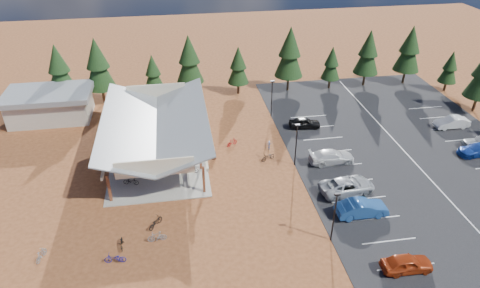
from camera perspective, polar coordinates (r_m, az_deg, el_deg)
ground at (r=45.61m, az=1.87°, el=-4.72°), size 140.00×140.00×0.00m
asphalt_lot at (r=54.02m, az=20.91°, el=-0.74°), size 27.00×44.00×0.04m
concrete_pad at (r=50.87m, az=-10.76°, el=-1.08°), size 10.60×18.60×0.10m
bike_pavilion at (r=49.00m, az=-11.19°, el=2.66°), size 11.65×19.40×4.97m
outbuilding at (r=61.89m, az=-23.98°, el=4.82°), size 11.00×7.00×3.90m
lamp_post_0 at (r=37.46m, az=12.49°, el=-9.06°), size 0.50×0.25×5.14m
lamp_post_1 at (r=46.66m, az=7.52°, el=0.27°), size 0.50×0.25×5.14m
lamp_post_2 at (r=56.91m, az=4.26°, el=6.40°), size 0.50×0.25×5.14m
trash_bin_0 at (r=48.78m, az=-3.55°, el=-1.50°), size 0.60×0.60×0.90m
trash_bin_1 at (r=49.18m, az=-4.41°, el=-1.23°), size 0.60×0.60×0.90m
pine_0 at (r=64.35m, az=-23.02°, el=9.26°), size 3.76×3.76×8.76m
pine_1 at (r=62.76m, az=-18.44°, el=10.08°), size 4.08×4.08×9.50m
pine_2 at (r=62.79m, az=-11.53°, el=9.35°), size 2.85×2.85×6.65m
pine_3 at (r=62.51m, az=-6.79°, el=11.16°), size 3.92×3.92×9.13m
pine_4 at (r=63.09m, az=-0.24°, el=10.44°), size 3.11×3.11×7.24m
pine_5 at (r=64.07m, az=6.65°, el=12.05°), size 4.20×4.20×9.79m
pine_6 at (r=66.61m, az=12.12°, el=10.51°), size 2.82×2.82×6.56m
pine_7 at (r=68.42m, az=16.73°, el=11.64°), size 3.76×3.76×8.76m
pine_8 at (r=71.13m, az=21.68°, el=11.72°), size 3.95×3.95×9.20m
pine_13 at (r=71.32m, az=26.22°, el=9.19°), size 2.68×2.68×6.24m
bike_0 at (r=45.84m, az=-14.34°, el=-4.81°), size 1.71×0.94×0.85m
bike_1 at (r=49.22m, az=-14.67°, el=-2.09°), size 1.60×0.67×0.93m
bike_2 at (r=52.92m, az=-14.20°, el=0.41°), size 1.60×0.75×0.81m
bike_3 at (r=57.32m, az=-11.67°, el=3.39°), size 1.84×0.90×1.07m
bike_4 at (r=46.43m, az=-6.60°, el=-3.40°), size 1.72×0.74×0.88m
bike_5 at (r=47.78m, az=-7.31°, el=-2.35°), size 1.50×0.45×0.89m
bike_6 at (r=53.64m, az=-8.43°, el=1.57°), size 1.74×0.92×0.87m
bike_7 at (r=56.72m, az=-8.83°, el=3.29°), size 1.60×0.74×0.93m
bike_8 at (r=39.03m, az=-15.49°, el=-12.60°), size 0.70×1.68×0.86m
bike_9 at (r=40.22m, az=-25.01°, el=-13.23°), size 0.90×1.62×0.94m
bike_10 at (r=37.79m, az=-16.32°, el=-14.44°), size 1.83×0.77×0.94m
bike_12 at (r=40.29m, az=-11.19°, el=-10.20°), size 1.59×1.82×0.95m
bike_13 at (r=38.81m, az=-11.00°, el=-12.03°), size 1.71×0.58×1.01m
bike_14 at (r=50.87m, az=3.92°, el=-0.03°), size 0.95×1.75×0.87m
bike_15 at (r=51.09m, az=-1.08°, el=0.23°), size 1.57×1.21×0.94m
bike_16 at (r=48.48m, az=3.78°, el=-1.72°), size 1.84×1.30×0.92m
car_0 at (r=38.06m, az=21.36°, el=-14.59°), size 4.21×1.76×1.42m
car_1 at (r=42.05m, az=15.93°, el=-8.24°), size 4.93×1.75×1.62m
car_2 at (r=44.59m, az=14.09°, el=-5.43°), size 5.96×3.33×1.58m
car_3 at (r=48.88m, az=12.11°, el=-1.66°), size 5.18×2.14×1.50m
car_4 at (r=55.46m, az=8.62°, el=2.82°), size 4.13×2.00×1.36m
car_7 at (r=56.35m, az=29.18°, el=-0.64°), size 4.78×2.03×1.37m
car_9 at (r=61.18m, az=26.38°, el=2.60°), size 4.42×1.56×1.46m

